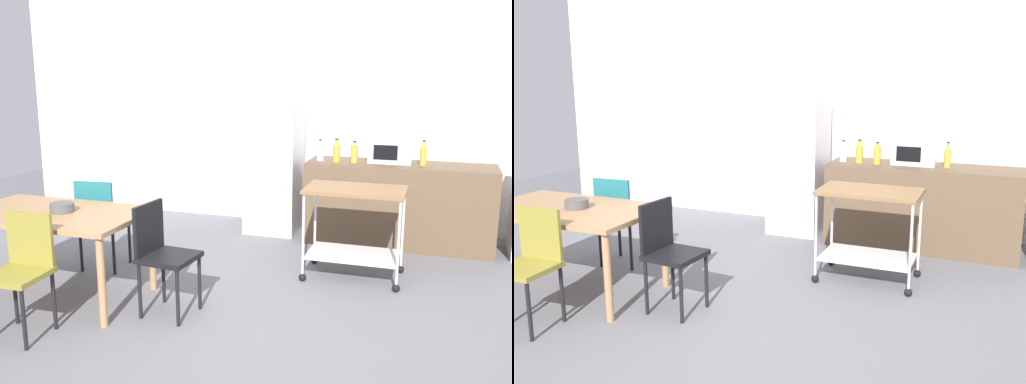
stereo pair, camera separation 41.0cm
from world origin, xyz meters
TOP-DOWN VIEW (x-y plane):
  - ground_plane at (0.00, 0.00)m, footprint 12.00×12.00m
  - back_wall at (0.00, 3.20)m, footprint 8.40×0.12m
  - kitchen_counter at (0.90, 2.60)m, footprint 2.00×0.64m
  - dining_table at (-1.72, 0.17)m, footprint 1.50×0.90m
  - chair_olive at (-1.52, -0.47)m, footprint 0.41×0.41m
  - chair_teal at (-1.74, 0.87)m, footprint 0.43×0.43m
  - chair_black at (-0.72, 0.16)m, footprint 0.43×0.43m
  - refrigerator at (-0.55, 2.70)m, footprint 0.60×0.63m
  - kitchen_cart at (0.60, 1.42)m, footprint 0.91×0.57m
  - bottle_hot_sauce at (0.03, 2.55)m, footprint 0.08×0.08m
  - bottle_olive_oil at (0.22, 2.52)m, footprint 0.08×0.08m
  - bottle_sparkling_water at (0.41, 2.52)m, footprint 0.08×0.08m
  - microwave at (0.78, 2.68)m, footprint 0.46×0.35m
  - bottle_soy_sauce at (1.13, 2.58)m, footprint 0.07×0.07m
  - fruit_bowl at (-1.64, 0.18)m, footprint 0.20×0.20m

SIDE VIEW (x-z plane):
  - ground_plane at x=0.00m, z-range 0.00..0.00m
  - kitchen_counter at x=0.90m, z-range 0.00..0.90m
  - chair_olive at x=-1.52m, z-range 0.07..0.96m
  - chair_teal at x=-1.74m, z-range 0.07..0.96m
  - chair_black at x=-0.72m, z-range 0.07..0.96m
  - kitchen_cart at x=0.60m, z-range 0.15..1.00m
  - dining_table at x=-1.72m, z-range 0.30..1.05m
  - refrigerator at x=-0.55m, z-range 0.00..1.55m
  - fruit_bowl at x=-1.64m, z-range 0.75..0.83m
  - bottle_hot_sauce at x=0.03m, z-range 0.87..1.11m
  - bottle_sparkling_water at x=0.41m, z-range 0.88..1.12m
  - bottle_olive_oil at x=0.22m, z-range 0.87..1.13m
  - bottle_soy_sauce at x=1.13m, z-range 0.87..1.14m
  - microwave at x=0.78m, z-range 0.90..1.16m
  - back_wall at x=0.00m, z-range 0.00..2.90m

